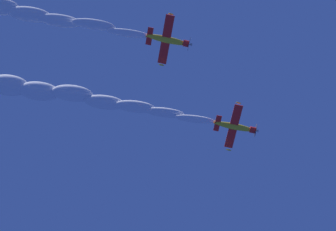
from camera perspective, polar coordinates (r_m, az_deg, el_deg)
The scene contains 3 objects.
airplane_lead at distance 101.09m, azimuth 5.98°, elevation -0.99°, with size 7.81×6.99×2.76m.
airplane_left_wingman at distance 96.18m, azimuth 0.08°, elevation 6.62°, with size 7.83×6.96×3.05m.
smoke_trail_lead at distance 103.23m, azimuth -10.79°, elevation 2.21°, with size 8.25×40.64×6.41m.
Camera 1 is at (41.36, -7.92, 1.54)m, focal length 69.67 mm.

